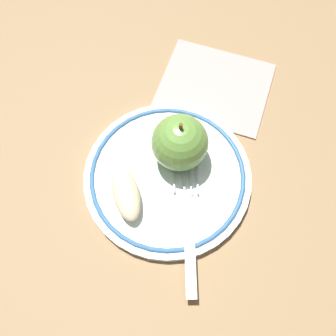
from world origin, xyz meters
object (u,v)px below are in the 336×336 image
at_px(apple_red_whole, 180,143).
at_px(apple_slice_front, 126,193).
at_px(fork, 189,221).
at_px(napkin_folded, 215,86).
at_px(plate, 168,177).

bearing_deg(apple_red_whole, apple_slice_front, -3.50).
height_order(fork, napkin_folded, fork).
xyz_separation_m(apple_red_whole, fork, (0.05, 0.07, -0.03)).
bearing_deg(napkin_folded, plate, 20.66).
bearing_deg(napkin_folded, apple_red_whole, 21.27).
distance_m(apple_red_whole, apple_slice_front, 0.09).
distance_m(plate, napkin_folded, 0.15).
height_order(plate, fork, fork).
bearing_deg(apple_red_whole, plate, 18.12).
bearing_deg(fork, apple_slice_front, 66.20).
xyz_separation_m(apple_red_whole, apple_slice_front, (0.08, -0.01, -0.02)).
height_order(apple_red_whole, fork, apple_red_whole).
bearing_deg(apple_slice_front, apple_red_whole, -64.76).
xyz_separation_m(plate, fork, (0.02, 0.06, 0.01)).
xyz_separation_m(plate, apple_red_whole, (-0.03, -0.01, 0.04)).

